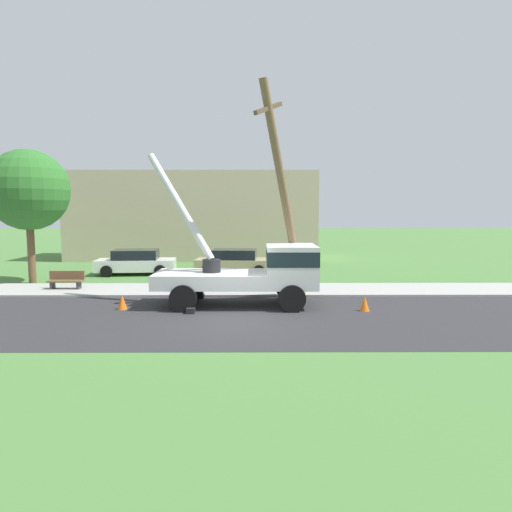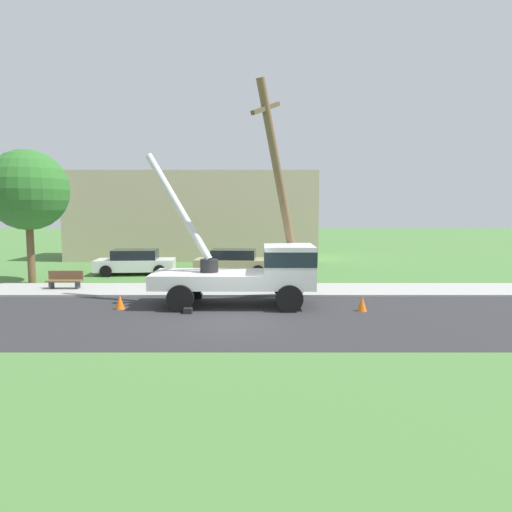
{
  "view_description": "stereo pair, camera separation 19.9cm",
  "coord_description": "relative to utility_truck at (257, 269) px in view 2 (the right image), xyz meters",
  "views": [
    {
      "loc": [
        0.64,
        -15.64,
        3.77
      ],
      "look_at": [
        0.75,
        3.06,
        1.84
      ],
      "focal_mm": 32.6,
      "sensor_mm": 36.0,
      "label": 1
    },
    {
      "loc": [
        0.84,
        -15.64,
        3.77
      ],
      "look_at": [
        0.75,
        3.06,
        1.84
      ],
      "focal_mm": 32.6,
      "sensor_mm": 36.0,
      "label": 2
    }
  ],
  "objects": [
    {
      "name": "ground_plane",
      "position": [
        -0.81,
        9.81,
        -1.41
      ],
      "size": [
        120.0,
        120.0,
        0.0
      ],
      "primitive_type": "plane",
      "color": "#477538"
    },
    {
      "name": "road_asphalt",
      "position": [
        -0.81,
        -2.19,
        -1.4
      ],
      "size": [
        80.0,
        7.57,
        0.01
      ],
      "primitive_type": "cube",
      "color": "#2B2B2D",
      "rests_on": "ground"
    },
    {
      "name": "sidewalk_strip",
      "position": [
        -0.81,
        3.17,
        -1.36
      ],
      "size": [
        80.0,
        3.16,
        0.1
      ],
      "primitive_type": "cube",
      "color": "#9E9E99",
      "rests_on": "ground"
    },
    {
      "name": "utility_truck",
      "position": [
        0.0,
        0.0,
        0.0
      ],
      "size": [
        6.76,
        3.2,
        5.98
      ],
      "color": "silver",
      "rests_on": "ground"
    },
    {
      "name": "leaning_utility_pole",
      "position": [
        1.03,
        0.66,
        2.97
      ],
      "size": [
        2.34,
        3.21,
        8.56
      ],
      "color": "brown",
      "rests_on": "ground"
    },
    {
      "name": "traffic_cone_ahead",
      "position": [
        3.92,
        -1.07,
        -1.13
      ],
      "size": [
        0.36,
        0.36,
        0.56
      ],
      "primitive_type": "cone",
      "color": "orange",
      "rests_on": "ground"
    },
    {
      "name": "traffic_cone_behind",
      "position": [
        -5.06,
        -0.74,
        -1.13
      ],
      "size": [
        0.36,
        0.36,
        0.56
      ],
      "primitive_type": "cone",
      "color": "orange",
      "rests_on": "ground"
    },
    {
      "name": "traffic_cone_curbside",
      "position": [
        1.41,
        1.47,
        -1.13
      ],
      "size": [
        0.36,
        0.36,
        0.56
      ],
      "primitive_type": "cone",
      "color": "orange",
      "rests_on": "ground"
    },
    {
      "name": "parked_sedan_white",
      "position": [
        -6.85,
        8.47,
        -0.7
      ],
      "size": [
        4.53,
        2.24,
        1.42
      ],
      "color": "silver",
      "rests_on": "ground"
    },
    {
      "name": "parked_sedan_tan",
      "position": [
        -1.24,
        8.61,
        -0.7
      ],
      "size": [
        4.51,
        2.2,
        1.42
      ],
      "color": "tan",
      "rests_on": "ground"
    },
    {
      "name": "park_bench",
      "position": [
        -8.74,
        3.24,
        -0.95
      ],
      "size": [
        1.6,
        0.45,
        0.9
      ],
      "color": "brown",
      "rests_on": "ground"
    },
    {
      "name": "roadside_tree_near",
      "position": [
        -11.29,
        5.36,
        3.24
      ],
      "size": [
        3.98,
        3.98,
        6.66
      ],
      "color": "brown",
      "rests_on": "ground"
    },
    {
      "name": "lowrise_building_backdrop",
      "position": [
        -4.6,
        17.58,
        1.79
      ],
      "size": [
        18.0,
        6.0,
        6.4
      ],
      "primitive_type": "cube",
      "color": "#C6B293",
      "rests_on": "ground"
    }
  ]
}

